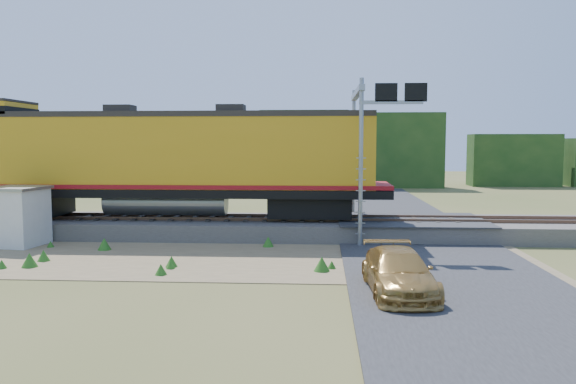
# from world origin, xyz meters

# --- Properties ---
(ground) EXTENTS (140.00, 140.00, 0.00)m
(ground) POSITION_xyz_m (0.00, 0.00, 0.00)
(ground) COLOR #475123
(ground) RESTS_ON ground
(ballast) EXTENTS (70.00, 5.00, 0.80)m
(ballast) POSITION_xyz_m (0.00, 6.00, 0.40)
(ballast) COLOR slate
(ballast) RESTS_ON ground
(rails) EXTENTS (70.00, 1.54, 0.16)m
(rails) POSITION_xyz_m (0.00, 6.00, 0.88)
(rails) COLOR brown
(rails) RESTS_ON ballast
(dirt_shoulder) EXTENTS (26.00, 8.00, 0.03)m
(dirt_shoulder) POSITION_xyz_m (-2.00, 0.50, 0.01)
(dirt_shoulder) COLOR #8C7754
(dirt_shoulder) RESTS_ON ground
(road) EXTENTS (7.00, 66.00, 0.86)m
(road) POSITION_xyz_m (7.00, 0.74, 0.09)
(road) COLOR #38383A
(road) RESTS_ON ground
(tree_line_north) EXTENTS (130.00, 3.00, 6.50)m
(tree_line_north) POSITION_xyz_m (0.00, 38.00, 3.07)
(tree_line_north) COLOR #1B3D16
(tree_line_north) RESTS_ON ground
(weed_clumps) EXTENTS (15.00, 6.20, 0.56)m
(weed_clumps) POSITION_xyz_m (-3.50, 0.10, 0.00)
(weed_clumps) COLOR #2D681D
(weed_clumps) RESTS_ON ground
(locomotive) EXTENTS (21.86, 3.33, 5.64)m
(locomotive) POSITION_xyz_m (-5.29, 6.00, 3.74)
(locomotive) COLOR black
(locomotive) RESTS_ON rails
(shed) EXTENTS (2.48, 2.48, 2.61)m
(shed) POSITION_xyz_m (-10.60, 2.51, 1.32)
(shed) COLOR silver
(shed) RESTS_ON ground
(signal_gantry) EXTENTS (2.88, 6.20, 7.27)m
(signal_gantry) POSITION_xyz_m (4.75, 5.33, 5.44)
(signal_gantry) COLOR gray
(signal_gantry) RESTS_ON ground
(car) EXTENTS (2.07, 4.61, 1.31)m
(car) POSITION_xyz_m (5.00, -4.43, 0.66)
(car) COLOR #B18741
(car) RESTS_ON ground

